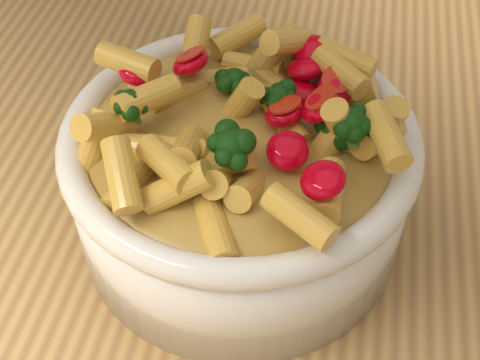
# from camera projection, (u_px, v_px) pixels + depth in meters

# --- Properties ---
(serving_bowl) EXTENTS (0.22, 0.22, 0.10)m
(serving_bowl) POSITION_uv_depth(u_px,v_px,m) (240.00, 179.00, 0.44)
(serving_bowl) COLOR white
(serving_bowl) RESTS_ON table
(pasta_salad) EXTENTS (0.18, 0.18, 0.04)m
(pasta_salad) POSITION_uv_depth(u_px,v_px,m) (240.00, 109.00, 0.39)
(pasta_salad) COLOR #F7BB4E
(pasta_salad) RESTS_ON serving_bowl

